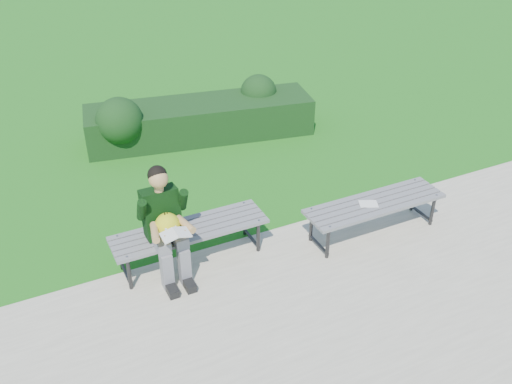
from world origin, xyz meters
The scene contains 7 objects.
ground centered at (0.00, 0.00, 0.00)m, with size 80.00×80.00×0.00m.
walkway centered at (0.00, -1.75, 0.01)m, with size 30.00×3.50×0.02m.
hedge centered at (0.59, 2.94, 0.36)m, with size 3.78×1.57×0.93m.
bench_left centered at (-0.62, -0.12, 0.42)m, with size 1.80×0.50×0.46m.
bench_right centered at (1.62, -0.60, 0.42)m, with size 1.80×0.50×0.46m.
seated_boy centered at (-0.92, -0.22, 0.71)m, with size 0.56×0.76×1.31m.
paper_sheet centered at (1.52, -0.60, 0.47)m, with size 0.27×0.24×0.01m.
Camera 1 is at (-2.25, -5.22, 4.24)m, focal length 40.00 mm.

